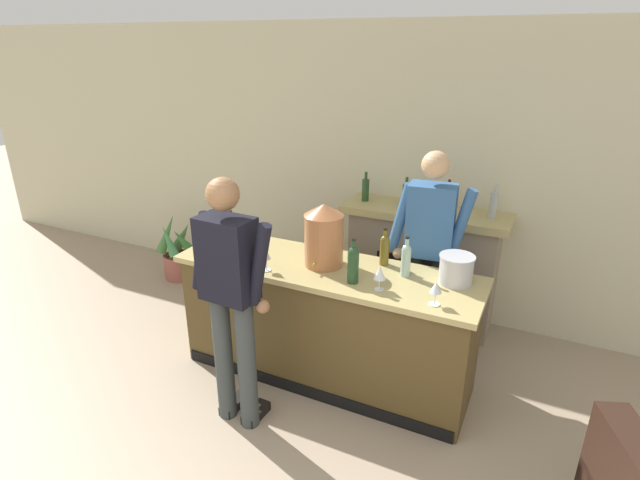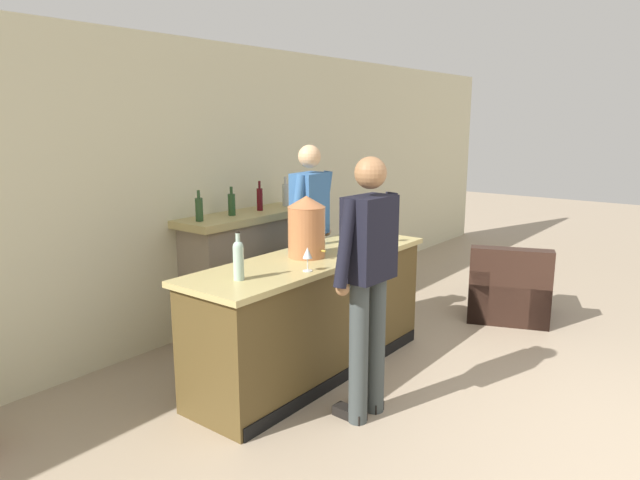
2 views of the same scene
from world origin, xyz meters
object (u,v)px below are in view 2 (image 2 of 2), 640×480
wine_glass_mid_counter (394,229)px  wine_bottle_chardonnay_pale (348,235)px  wine_bottle_riesling_slim (343,227)px  person_customer (368,277)px  ice_bucket_steel (362,225)px  person_bartender (310,232)px  copper_dispenser (307,226)px  wine_glass_front_right (365,234)px  wine_bottle_burgundy_dark (238,258)px  fireplace_stone (247,269)px  armchair_black (508,292)px  wine_bottle_rose_blush (318,230)px  wine_glass_by_dispenser (307,254)px

wine_glass_mid_counter → wine_bottle_chardonnay_pale: bearing=173.3°
wine_bottle_chardonnay_pale → wine_bottle_riesling_slim: bearing=41.3°
person_customer → ice_bucket_steel: size_ratio=7.31×
person_bartender → wine_bottle_riesling_slim: size_ratio=5.99×
copper_dispenser → wine_glass_front_right: bearing=-21.4°
wine_bottle_burgundy_dark → wine_glass_front_right: size_ratio=1.92×
fireplace_stone → wine_glass_mid_counter: 1.56m
fireplace_stone → armchair_black: size_ratio=1.39×
wine_bottle_rose_blush → wine_bottle_burgundy_dark: bearing=-167.7°
armchair_black → wine_bottle_chardonnay_pale: bearing=162.6°
fireplace_stone → person_customer: size_ratio=0.83×
ice_bucket_steel → wine_glass_mid_counter: 0.38m
wine_glass_front_right → wine_bottle_riesling_slim: bearing=71.3°
copper_dispenser → wine_bottle_burgundy_dark: (-0.80, -0.06, -0.09)m
wine_bottle_burgundy_dark → person_customer: bearing=-55.7°
copper_dispenser → ice_bucket_steel: size_ratio=1.96×
armchair_black → copper_dispenser: bearing=160.8°
person_customer → wine_glass_by_dispenser: bearing=93.4°
person_bartender → wine_bottle_rose_blush: person_bartender is taller
copper_dispenser → wine_glass_front_right: copper_dispenser is taller
copper_dispenser → wine_glass_mid_counter: size_ratio=2.98×
fireplace_stone → armchair_black: fireplace_stone is taller
wine_bottle_riesling_slim → wine_glass_mid_counter: wine_bottle_riesling_slim is taller
person_customer → ice_bucket_steel: (1.27, 0.90, 0.07)m
copper_dispenser → wine_bottle_rose_blush: bearing=26.5°
wine_bottle_burgundy_dark → wine_glass_by_dispenser: size_ratio=1.93×
armchair_black → wine_bottle_rose_blush: (-1.93, 1.02, 0.84)m
wine_bottle_burgundy_dark → wine_glass_mid_counter: wine_bottle_burgundy_dark is taller
armchair_black → fireplace_stone: bearing=133.4°
fireplace_stone → wine_glass_mid_counter: (0.43, -1.41, 0.50)m
wine_glass_by_dispenser → wine_glass_front_right: 0.86m
wine_bottle_chardonnay_pale → armchair_black: bearing=-17.4°
wine_bottle_rose_blush → wine_glass_by_dispenser: bearing=-146.9°
wine_bottle_chardonnay_pale → wine_bottle_rose_blush: bearing=75.7°
wine_bottle_rose_blush → wine_glass_by_dispenser: 0.89m
wine_bottle_chardonnay_pale → wine_glass_mid_counter: bearing=-6.7°
copper_dispenser → ice_bucket_steel: 0.98m
fireplace_stone → ice_bucket_steel: fireplace_stone is taller
ice_bucket_steel → wine_bottle_burgundy_dark: wine_bottle_burgundy_dark is taller
wine_bottle_riesling_slim → copper_dispenser: bearing=-172.2°
person_bartender → wine_bottle_riesling_slim: bearing=-97.9°
person_customer → wine_bottle_chardonnay_pale: 0.87m
armchair_black → person_bartender: bearing=141.6°
wine_bottle_rose_blush → person_bartender: bearing=49.0°
wine_bottle_burgundy_dark → wine_bottle_chardonnay_pale: wine_bottle_burgundy_dark is taller
armchair_black → wine_glass_mid_counter: (-1.43, 0.56, 0.82)m
copper_dispenser → wine_bottle_rose_blush: size_ratio=1.65×
fireplace_stone → person_customer: (-0.79, -1.93, 0.42)m
wine_bottle_riesling_slim → fireplace_stone: bearing=97.2°
armchair_black → ice_bucket_steel: ice_bucket_steel is taller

